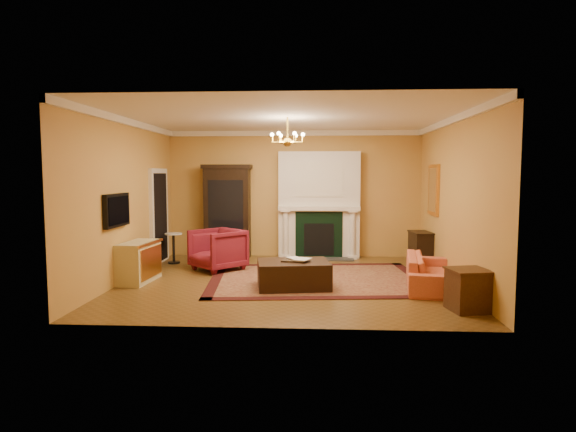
# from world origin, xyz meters

# --- Properties ---
(floor) EXTENTS (6.00, 5.50, 0.02)m
(floor) POSITION_xyz_m (0.00, 0.00, -0.01)
(floor) COLOR brown
(floor) RESTS_ON ground
(ceiling) EXTENTS (6.00, 5.50, 0.02)m
(ceiling) POSITION_xyz_m (0.00, 0.00, 3.01)
(ceiling) COLOR white
(ceiling) RESTS_ON wall_back
(wall_back) EXTENTS (6.00, 0.02, 3.00)m
(wall_back) POSITION_xyz_m (0.00, 2.76, 1.50)
(wall_back) COLOR #BE9544
(wall_back) RESTS_ON floor
(wall_front) EXTENTS (6.00, 0.02, 3.00)m
(wall_front) POSITION_xyz_m (0.00, -2.76, 1.50)
(wall_front) COLOR #BE9544
(wall_front) RESTS_ON floor
(wall_left) EXTENTS (0.02, 5.50, 3.00)m
(wall_left) POSITION_xyz_m (-3.01, 0.00, 1.50)
(wall_left) COLOR #BE9544
(wall_left) RESTS_ON floor
(wall_right) EXTENTS (0.02, 5.50, 3.00)m
(wall_right) POSITION_xyz_m (3.01, 0.00, 1.50)
(wall_right) COLOR #BE9544
(wall_right) RESTS_ON floor
(fireplace) EXTENTS (1.90, 0.70, 2.50)m
(fireplace) POSITION_xyz_m (0.60, 2.57, 1.19)
(fireplace) COLOR silver
(fireplace) RESTS_ON wall_back
(crown_molding) EXTENTS (6.00, 5.50, 0.12)m
(crown_molding) POSITION_xyz_m (0.00, 0.96, 2.94)
(crown_molding) COLOR white
(crown_molding) RESTS_ON ceiling
(doorway) EXTENTS (0.08, 1.05, 2.10)m
(doorway) POSITION_xyz_m (-2.95, 1.70, 1.05)
(doorway) COLOR silver
(doorway) RESTS_ON wall_left
(tv_panel) EXTENTS (0.09, 0.95, 0.58)m
(tv_panel) POSITION_xyz_m (-2.95, -0.60, 1.35)
(tv_panel) COLOR black
(tv_panel) RESTS_ON wall_left
(gilt_mirror) EXTENTS (0.06, 0.76, 1.05)m
(gilt_mirror) POSITION_xyz_m (2.97, 1.40, 1.65)
(gilt_mirror) COLOR gold
(gilt_mirror) RESTS_ON wall_right
(chandelier) EXTENTS (0.63, 0.55, 0.53)m
(chandelier) POSITION_xyz_m (-0.00, 0.00, 2.61)
(chandelier) COLOR gold
(chandelier) RESTS_ON ceiling
(oriental_rug) EXTENTS (4.25, 3.35, 0.02)m
(oriental_rug) POSITION_xyz_m (0.55, 0.16, 0.01)
(oriental_rug) COLOR #49110F
(oriental_rug) RESTS_ON floor
(china_cabinet) EXTENTS (1.06, 0.49, 2.10)m
(china_cabinet) POSITION_xyz_m (-1.57, 2.49, 1.05)
(china_cabinet) COLOR black
(china_cabinet) RESTS_ON floor
(wingback_armchair) EXTENTS (1.25, 1.25, 0.94)m
(wingback_armchair) POSITION_xyz_m (-1.49, 0.93, 0.47)
(wingback_armchair) COLOR maroon
(wingback_armchair) RESTS_ON floor
(pedestal_table) EXTENTS (0.38, 0.38, 0.68)m
(pedestal_table) POSITION_xyz_m (-2.62, 1.63, 0.39)
(pedestal_table) COLOR black
(pedestal_table) RESTS_ON floor
(commode) EXTENTS (0.55, 1.03, 0.74)m
(commode) POSITION_xyz_m (-2.73, -0.22, 0.37)
(commode) COLOR beige
(commode) RESTS_ON floor
(coral_sofa) EXTENTS (0.87, 1.98, 0.75)m
(coral_sofa) POSITION_xyz_m (2.51, -0.35, 0.37)
(coral_sofa) COLOR #D85A44
(coral_sofa) RESTS_ON floor
(end_table) EXTENTS (0.59, 0.59, 0.58)m
(end_table) POSITION_xyz_m (2.72, -1.81, 0.29)
(end_table) COLOR #3D2710
(end_table) RESTS_ON floor
(console_table) EXTENTS (0.43, 0.67, 0.72)m
(console_table) POSITION_xyz_m (2.78, 1.63, 0.36)
(console_table) COLOR black
(console_table) RESTS_ON floor
(leather_ottoman) EXTENTS (1.34, 1.06, 0.45)m
(leather_ottoman) POSITION_xyz_m (0.13, -0.55, 0.24)
(leather_ottoman) COLOR black
(leather_ottoman) RESTS_ON oriental_rug
(ottoman_tray) EXTENTS (0.46, 0.39, 0.03)m
(ottoman_tray) POSITION_xyz_m (0.15, -0.54, 0.48)
(ottoman_tray) COLOR black
(ottoman_tray) RESTS_ON leather_ottoman
(book_a) EXTENTS (0.18, 0.12, 0.26)m
(book_a) POSITION_xyz_m (0.06, -0.51, 0.63)
(book_a) COLOR gray
(book_a) RESTS_ON ottoman_tray
(book_b) EXTENTS (0.22, 0.11, 0.32)m
(book_b) POSITION_xyz_m (0.18, -0.54, 0.66)
(book_b) COLOR gray
(book_b) RESTS_ON ottoman_tray
(topiary_left) EXTENTS (0.16, 0.16, 0.44)m
(topiary_left) POSITION_xyz_m (-0.19, 2.53, 1.47)
(topiary_left) COLOR gray
(topiary_left) RESTS_ON fireplace
(topiary_right) EXTENTS (0.15, 0.15, 0.39)m
(topiary_right) POSITION_xyz_m (1.14, 2.53, 1.44)
(topiary_right) COLOR gray
(topiary_right) RESTS_ON fireplace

